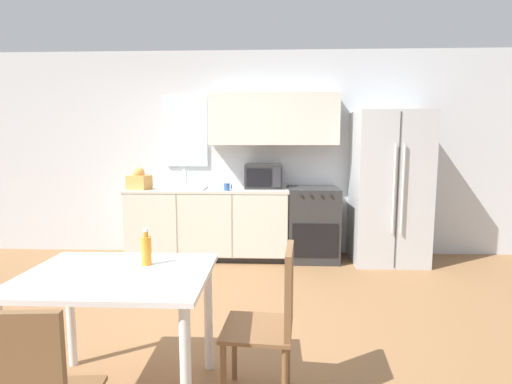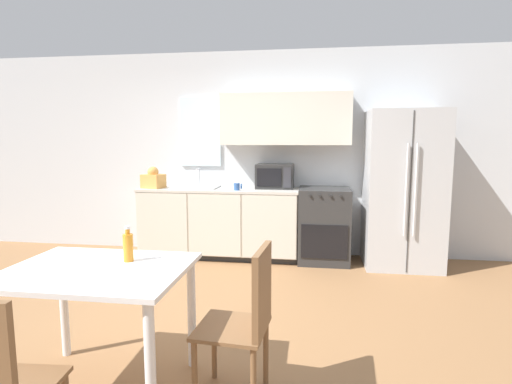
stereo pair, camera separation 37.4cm
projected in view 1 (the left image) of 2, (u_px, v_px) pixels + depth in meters
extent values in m
plane|color=olive|center=(198.00, 324.00, 3.35)|extent=(12.00, 12.00, 0.00)
cube|color=silver|center=(227.00, 154.00, 5.40)|extent=(12.00, 0.06, 2.70)
cube|color=silver|center=(187.00, 132.00, 5.35)|extent=(0.55, 0.04, 0.92)
cube|color=beige|center=(274.00, 119.00, 5.13)|extent=(1.65, 0.32, 0.65)
cube|color=#333333|center=(209.00, 254.00, 5.29)|extent=(2.05, 0.53, 0.08)
cube|color=beige|center=(209.00, 222.00, 5.20)|extent=(2.05, 0.59, 0.80)
cube|color=beige|center=(150.00, 226.00, 4.93)|extent=(0.66, 0.01, 0.78)
cube|color=beige|center=(205.00, 226.00, 4.90)|extent=(0.66, 0.01, 0.78)
cube|color=beige|center=(260.00, 227.00, 4.87)|extent=(0.66, 0.01, 0.78)
cube|color=beige|center=(208.00, 190.00, 5.15)|extent=(2.08, 0.61, 0.03)
cube|color=#2D2D2D|center=(313.00, 224.00, 5.13)|extent=(0.63, 0.61, 0.94)
cube|color=black|center=(315.00, 240.00, 4.84)|extent=(0.55, 0.01, 0.41)
cylinder|color=#262626|center=(301.00, 195.00, 4.77)|extent=(0.03, 0.02, 0.03)
cylinder|color=#262626|center=(311.00, 195.00, 4.77)|extent=(0.03, 0.02, 0.03)
cylinder|color=#262626|center=(321.00, 195.00, 4.76)|extent=(0.03, 0.02, 0.03)
cylinder|color=#262626|center=(331.00, 195.00, 4.76)|extent=(0.03, 0.02, 0.03)
cube|color=silver|center=(389.00, 188.00, 4.98)|extent=(0.88, 0.71, 1.89)
cube|color=#3F3F3F|center=(398.00, 191.00, 4.63)|extent=(0.01, 0.01, 1.83)
cylinder|color=silver|center=(394.00, 188.00, 4.60)|extent=(0.02, 0.02, 1.04)
cylinder|color=silver|center=(403.00, 188.00, 4.60)|extent=(0.02, 0.02, 1.04)
cube|color=#B7BABC|center=(183.00, 188.00, 5.16)|extent=(0.59, 0.43, 0.02)
cylinder|color=silver|center=(186.00, 177.00, 5.31)|extent=(0.02, 0.02, 0.23)
cylinder|color=silver|center=(185.00, 170.00, 5.23)|extent=(0.02, 0.14, 0.02)
cube|color=#282828|center=(264.00, 176.00, 5.19)|extent=(0.48, 0.33, 0.31)
cube|color=black|center=(259.00, 177.00, 5.03)|extent=(0.31, 0.01, 0.23)
cube|color=#2D2D33|center=(277.00, 177.00, 5.02)|extent=(0.10, 0.01, 0.25)
cylinder|color=#335999|center=(227.00, 187.00, 4.95)|extent=(0.08, 0.08, 0.09)
torus|color=#335999|center=(231.00, 187.00, 4.95)|extent=(0.02, 0.07, 0.07)
cube|color=#DB994C|center=(139.00, 182.00, 5.08)|extent=(0.30, 0.27, 0.18)
sphere|color=#DB994C|center=(139.00, 173.00, 5.07)|extent=(0.17, 0.17, 0.14)
cube|color=white|center=(116.00, 275.00, 2.28)|extent=(1.06, 0.81, 0.03)
cylinder|color=white|center=(1.00, 371.00, 2.01)|extent=(0.06, 0.06, 0.75)
cylinder|color=white|center=(186.00, 376.00, 1.97)|extent=(0.06, 0.06, 0.75)
cylinder|color=white|center=(71.00, 313.00, 2.70)|extent=(0.06, 0.06, 0.75)
cylinder|color=white|center=(208.00, 315.00, 2.66)|extent=(0.06, 0.06, 0.75)
cube|color=brown|center=(13.00, 376.00, 1.43)|extent=(0.37, 0.06, 0.48)
cube|color=brown|center=(258.00, 328.00, 2.33)|extent=(0.43, 0.43, 0.02)
cube|color=brown|center=(289.00, 289.00, 2.28)|extent=(0.07, 0.37, 0.48)
cylinder|color=brown|center=(223.00, 379.00, 2.21)|extent=(0.03, 0.03, 0.43)
cylinder|color=brown|center=(234.00, 348.00, 2.55)|extent=(0.03, 0.03, 0.43)
cylinder|color=brown|center=(285.00, 384.00, 2.17)|extent=(0.03, 0.03, 0.43)
cylinder|color=brown|center=(288.00, 351.00, 2.51)|extent=(0.03, 0.03, 0.43)
cylinder|color=orange|center=(146.00, 251.00, 2.42)|extent=(0.06, 0.06, 0.17)
cylinder|color=orange|center=(146.00, 234.00, 2.40)|extent=(0.03, 0.03, 0.03)
cylinder|color=white|center=(146.00, 230.00, 2.40)|extent=(0.03, 0.03, 0.02)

